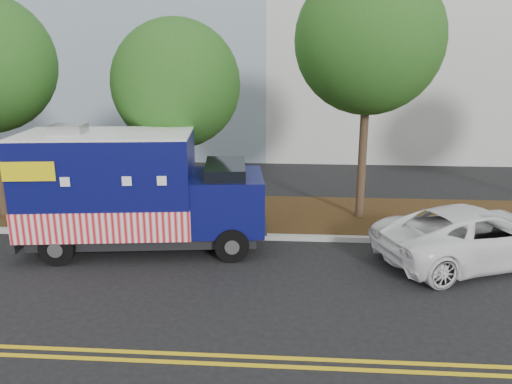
{
  "coord_description": "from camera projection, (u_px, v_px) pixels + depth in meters",
  "views": [
    {
      "loc": [
        3.23,
        -12.1,
        5.09
      ],
      "look_at": [
        2.32,
        0.6,
        1.63
      ],
      "focal_mm": 35.0,
      "sensor_mm": 36.0,
      "label": 1
    }
  ],
  "objects": [
    {
      "name": "ground",
      "position": [
        167.0,
        256.0,
        13.2
      ],
      "size": [
        120.0,
        120.0,
        0.0
      ],
      "primitive_type": "plane",
      "color": "black",
      "rests_on": "ground"
    },
    {
      "name": "tree_c",
      "position": [
        369.0,
        40.0,
        14.54
      ],
      "size": [
        4.36,
        4.36,
        7.74
      ],
      "color": "#38281C",
      "rests_on": "ground"
    },
    {
      "name": "white_car",
      "position": [
        477.0,
        235.0,
        12.61
      ],
      "size": [
        5.69,
        4.08,
        1.44
      ],
      "primitive_type": "imported",
      "rotation": [
        0.0,
        0.0,
        1.94
      ],
      "color": "white",
      "rests_on": "ground"
    },
    {
      "name": "centerline_near",
      "position": [
        107.0,
        351.0,
        8.91
      ],
      "size": [
        120.0,
        0.1,
        0.01
      ],
      "primitive_type": "cube",
      "color": "gold",
      "rests_on": "ground"
    },
    {
      "name": "sign_post",
      "position": [
        81.0,
        191.0,
        14.95
      ],
      "size": [
        0.06,
        0.06,
        2.4
      ],
      "primitive_type": "cube",
      "color": "#473828",
      "rests_on": "ground"
    },
    {
      "name": "mulch_strip",
      "position": [
        192.0,
        213.0,
        16.55
      ],
      "size": [
        120.0,
        4.0,
        0.15
      ],
      "primitive_type": "cube",
      "color": "black",
      "rests_on": "ground"
    },
    {
      "name": "centerline_far",
      "position": [
        101.0,
        359.0,
        8.67
      ],
      "size": [
        120.0,
        0.1,
        0.01
      ],
      "primitive_type": "cube",
      "color": "gold",
      "rests_on": "ground"
    },
    {
      "name": "tree_b",
      "position": [
        176.0,
        84.0,
        15.18
      ],
      "size": [
        3.93,
        3.93,
        6.25
      ],
      "color": "#38281C",
      "rests_on": "ground"
    },
    {
      "name": "curb",
      "position": [
        179.0,
        235.0,
        14.53
      ],
      "size": [
        120.0,
        0.18,
        0.15
      ],
      "primitive_type": "cube",
      "color": "#9E9E99",
      "rests_on": "ground"
    },
    {
      "name": "food_truck",
      "position": [
        132.0,
        194.0,
        13.35
      ],
      "size": [
        6.7,
        3.15,
        3.41
      ],
      "rotation": [
        0.0,
        0.0,
        0.12
      ],
      "color": "black",
      "rests_on": "ground"
    }
  ]
}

